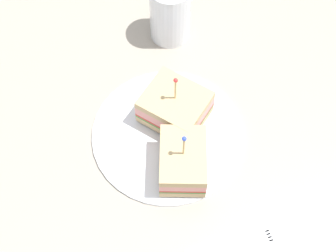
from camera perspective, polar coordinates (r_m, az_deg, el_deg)
name	(u,v)px	position (r cm, az deg, el deg)	size (l,w,h in cm)	color
ground_plane	(168,138)	(81.05, 0.00, -1.37)	(117.70, 117.70, 2.00)	#9E9384
plate	(168,133)	(79.73, 0.00, -0.87)	(25.17, 25.17, 0.98)	white
sandwich_half_front	(175,107)	(78.55, 0.83, 2.30)	(12.31, 12.82, 10.59)	tan
sandwich_half_back	(183,161)	(74.00, 1.76, -4.14)	(10.90, 11.89, 10.36)	tan
drink_glass	(170,14)	(88.32, 0.25, 13.08)	(7.32, 7.32, 11.56)	silver
fork	(251,241)	(74.28, 9.72, -13.27)	(12.10, 3.61, 0.35)	silver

